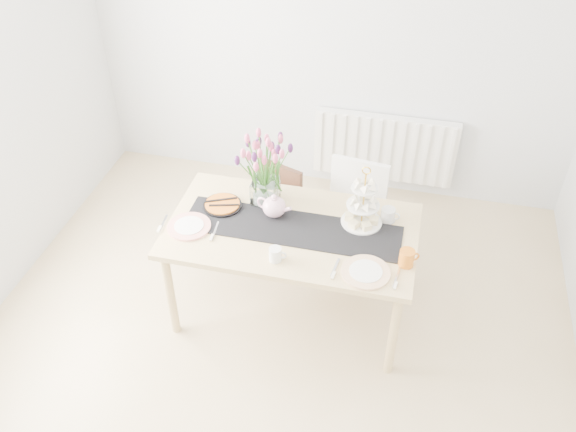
% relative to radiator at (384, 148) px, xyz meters
% --- Properties ---
extents(room_shell, '(4.50, 4.50, 4.50)m').
position_rel_radiator_xyz_m(room_shell, '(-0.50, -2.19, 0.85)').
color(room_shell, tan).
rests_on(room_shell, ground).
extents(radiator, '(1.20, 0.08, 0.60)m').
position_rel_radiator_xyz_m(radiator, '(0.00, 0.00, 0.00)').
color(radiator, white).
rests_on(radiator, room_shell).
extents(dining_table, '(1.60, 0.90, 0.75)m').
position_rel_radiator_xyz_m(dining_table, '(-0.45, -1.56, 0.22)').
color(dining_table, tan).
rests_on(dining_table, ground).
extents(chair_brown, '(0.50, 0.50, 0.76)m').
position_rel_radiator_xyz_m(chair_brown, '(-0.73, -0.99, -0.02)').
color(chair_brown, '#341D12').
rests_on(chair_brown, ground).
extents(chair_white, '(0.47, 0.47, 0.86)m').
position_rel_radiator_xyz_m(chair_white, '(-0.12, -0.96, 0.05)').
color(chair_white, white).
rests_on(chair_white, ground).
extents(table_runner, '(1.40, 0.35, 0.01)m').
position_rel_radiator_xyz_m(table_runner, '(-0.45, -1.56, 0.30)').
color(table_runner, black).
rests_on(table_runner, dining_table).
extents(tulip_vase, '(0.62, 0.62, 0.53)m').
position_rel_radiator_xyz_m(tulip_vase, '(-0.68, -1.33, 0.64)').
color(tulip_vase, silver).
rests_on(tulip_vase, dining_table).
extents(cake_stand, '(0.27, 0.27, 0.39)m').
position_rel_radiator_xyz_m(cake_stand, '(-0.02, -1.40, 0.41)').
color(cake_stand, gold).
rests_on(cake_stand, dining_table).
extents(teapot, '(0.29, 0.26, 0.16)m').
position_rel_radiator_xyz_m(teapot, '(-0.59, -1.46, 0.38)').
color(teapot, silver).
rests_on(teapot, dining_table).
extents(cream_jug, '(0.11, 0.11, 0.09)m').
position_rel_radiator_xyz_m(cream_jug, '(0.14, -1.34, 0.35)').
color(cream_jug, silver).
rests_on(cream_jug, dining_table).
extents(tart_tin, '(0.26, 0.26, 0.03)m').
position_rel_radiator_xyz_m(tart_tin, '(-0.95, -1.45, 0.31)').
color(tart_tin, black).
rests_on(tart_tin, dining_table).
extents(mug_white, '(0.08, 0.08, 0.09)m').
position_rel_radiator_xyz_m(mug_white, '(-0.48, -1.87, 0.35)').
color(mug_white, silver).
rests_on(mug_white, dining_table).
extents(mug_orange, '(0.12, 0.12, 0.11)m').
position_rel_radiator_xyz_m(mug_orange, '(0.29, -1.73, 0.35)').
color(mug_orange, orange).
rests_on(mug_orange, dining_table).
extents(plate_left, '(0.31, 0.31, 0.01)m').
position_rel_radiator_xyz_m(plate_left, '(-1.09, -1.70, 0.31)').
color(plate_left, white).
rests_on(plate_left, dining_table).
extents(plate_right, '(0.33, 0.33, 0.02)m').
position_rel_radiator_xyz_m(plate_right, '(0.07, -1.85, 0.31)').
color(plate_right, white).
rests_on(plate_right, dining_table).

